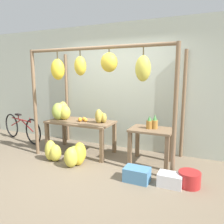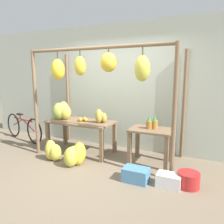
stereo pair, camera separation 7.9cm
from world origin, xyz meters
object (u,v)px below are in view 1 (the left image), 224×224
(blue_bucket, at_px, (189,179))
(banana_pile_ground_right, at_px, (76,155))
(banana_pile_on_table, at_px, (62,111))
(fruit_crate_white, at_px, (137,174))
(parked_bicycle, at_px, (22,128))
(pineapple_cluster, at_px, (152,123))
(banana_pile_ground_left, at_px, (53,152))
(papaya_pile, at_px, (101,117))
(fruit_crate_purple, at_px, (170,180))
(orange_pile, at_px, (83,119))

(blue_bucket, bearing_deg, banana_pile_ground_right, -179.09)
(banana_pile_on_table, height_order, blue_bucket, banana_pile_on_table)
(fruit_crate_white, height_order, parked_bicycle, parked_bicycle)
(pineapple_cluster, bearing_deg, blue_bucket, -40.86)
(parked_bicycle, bearing_deg, banana_pile_on_table, -5.89)
(banana_pile_ground_left, xyz_separation_m, fruit_crate_white, (1.77, -0.12, -0.08))
(banana_pile_on_table, relative_size, papaya_pile, 1.66)
(fruit_crate_white, distance_m, blue_bucket, 0.80)
(banana_pile_on_table, height_order, fruit_crate_purple, banana_pile_on_table)
(orange_pile, bearing_deg, papaya_pile, 4.50)
(parked_bicycle, height_order, fruit_crate_purple, parked_bicycle)
(pineapple_cluster, height_order, banana_pile_ground_right, pineapple_cluster)
(blue_bucket, bearing_deg, orange_pile, 165.76)
(banana_pile_ground_left, distance_m, banana_pile_ground_right, 0.53)
(banana_pile_ground_left, bearing_deg, blue_bucket, 1.25)
(papaya_pile, bearing_deg, banana_pile_ground_left, -137.90)
(pineapple_cluster, xyz_separation_m, fruit_crate_purple, (0.50, -0.77, -0.69))
(parked_bicycle, xyz_separation_m, fruit_crate_purple, (3.89, -0.81, -0.24))
(banana_pile_on_table, bearing_deg, banana_pile_ground_left, -70.47)
(fruit_crate_white, height_order, blue_bucket, blue_bucket)
(banana_pile_on_table, relative_size, parked_bicycle, 0.29)
(papaya_pile, relative_size, fruit_crate_purple, 0.79)
(banana_pile_on_table, xyz_separation_m, banana_pile_ground_left, (0.22, -0.61, -0.70))
(banana_pile_on_table, bearing_deg, pineapple_cluster, 3.00)
(banana_pile_ground_left, relative_size, parked_bicycle, 0.25)
(banana_pile_ground_right, bearing_deg, orange_pile, 109.65)
(papaya_pile, distance_m, fruit_crate_purple, 1.86)
(banana_pile_on_table, relative_size, orange_pile, 2.15)
(orange_pile, distance_m, parked_bicycle, 1.97)
(pineapple_cluster, relative_size, blue_bucket, 0.83)
(banana_pile_ground_left, distance_m, papaya_pile, 1.17)
(pineapple_cluster, bearing_deg, orange_pile, -176.35)
(fruit_crate_purple, bearing_deg, pineapple_cluster, 122.63)
(blue_bucket, height_order, papaya_pile, papaya_pile)
(banana_pile_ground_right, bearing_deg, fruit_crate_purple, -2.59)
(banana_pile_on_table, distance_m, parked_bicycle, 1.50)
(pineapple_cluster, xyz_separation_m, banana_pile_ground_left, (-1.79, -0.72, -0.60))
(orange_pile, relative_size, banana_pile_ground_left, 0.54)
(orange_pile, distance_m, banana_pile_ground_left, 0.89)
(orange_pile, height_order, fruit_crate_white, orange_pile)
(blue_bucket, bearing_deg, papaya_pile, 161.80)
(banana_pile_ground_left, bearing_deg, banana_pile_ground_right, 2.54)
(orange_pile, bearing_deg, fruit_crate_purple, -19.05)
(banana_pile_ground_right, xyz_separation_m, fruit_crate_white, (1.24, -0.14, -0.08))
(banana_pile_on_table, xyz_separation_m, blue_bucket, (2.77, -0.56, -0.77))
(parked_bicycle, bearing_deg, fruit_crate_white, -14.47)
(blue_bucket, bearing_deg, banana_pile_ground_left, -178.75)
(banana_pile_ground_right, relative_size, blue_bucket, 1.77)
(pineapple_cluster, distance_m, blue_bucket, 1.21)
(banana_pile_on_table, bearing_deg, blue_bucket, -11.37)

